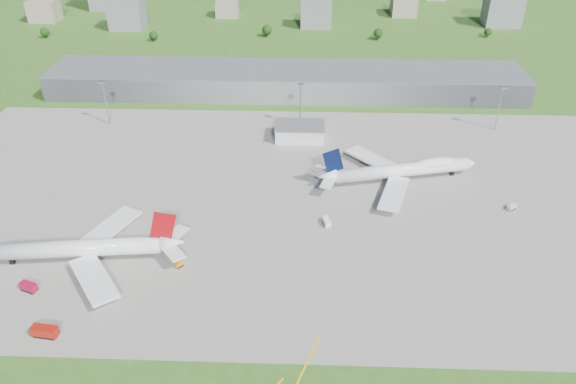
{
  "coord_description": "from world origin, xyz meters",
  "views": [
    {
      "loc": [
        13.54,
        -174.7,
        142.24
      ],
      "look_at": [
        6.09,
        31.75,
        9.0
      ],
      "focal_mm": 35.0,
      "sensor_mm": 36.0,
      "label": 1
    }
  ],
  "objects_px": {
    "fire_truck": "(45,332)",
    "tug_yellow": "(179,265)",
    "van_white_near": "(326,222)",
    "van_white_far": "(512,207)",
    "airliner_red_twin": "(85,249)",
    "airliner_blue_quad": "(402,170)",
    "crash_tender": "(29,287)"
  },
  "relations": [
    {
      "from": "airliner_blue_quad",
      "to": "van_white_far",
      "type": "xyz_separation_m",
      "value": [
        46.1,
        -23.03,
        -4.55
      ]
    },
    {
      "from": "airliner_red_twin",
      "to": "tug_yellow",
      "type": "xyz_separation_m",
      "value": [
        36.74,
        -2.44,
        -4.9
      ]
    },
    {
      "from": "airliner_blue_quad",
      "to": "fire_truck",
      "type": "bearing_deg",
      "value": -154.46
    },
    {
      "from": "airliner_red_twin",
      "to": "crash_tender",
      "type": "xyz_separation_m",
      "value": [
        -15.51,
        -17.87,
        -4.14
      ]
    },
    {
      "from": "crash_tender",
      "to": "van_white_far",
      "type": "height_order",
      "value": "crash_tender"
    },
    {
      "from": "crash_tender",
      "to": "van_white_near",
      "type": "xyz_separation_m",
      "value": [
        109.94,
        45.06,
        -0.24
      ]
    },
    {
      "from": "fire_truck",
      "to": "van_white_near",
      "type": "relative_size",
      "value": 1.48
    },
    {
      "from": "tug_yellow",
      "to": "van_white_near",
      "type": "relative_size",
      "value": 0.64
    },
    {
      "from": "airliner_red_twin",
      "to": "van_white_near",
      "type": "height_order",
      "value": "airliner_red_twin"
    },
    {
      "from": "airliner_blue_quad",
      "to": "van_white_near",
      "type": "distance_m",
      "value": 52.68
    },
    {
      "from": "airliner_blue_quad",
      "to": "airliner_red_twin",
      "type": "bearing_deg",
      "value": -166.42
    },
    {
      "from": "airliner_blue_quad",
      "to": "tug_yellow",
      "type": "distance_m",
      "value": 115.95
    },
    {
      "from": "fire_truck",
      "to": "tug_yellow",
      "type": "bearing_deg",
      "value": 51.82
    },
    {
      "from": "crash_tender",
      "to": "van_white_far",
      "type": "xyz_separation_m",
      "value": [
        192.7,
        59.62,
        -0.47
      ]
    },
    {
      "from": "tug_yellow",
      "to": "van_white_near",
      "type": "xyz_separation_m",
      "value": [
        57.7,
        29.63,
        0.52
      ]
    },
    {
      "from": "airliner_red_twin",
      "to": "fire_truck",
      "type": "distance_m",
      "value": 39.43
    },
    {
      "from": "fire_truck",
      "to": "van_white_near",
      "type": "xyz_separation_m",
      "value": [
        95.21,
        66.42,
        -0.49
      ]
    },
    {
      "from": "van_white_near",
      "to": "van_white_far",
      "type": "distance_m",
      "value": 84.03
    },
    {
      "from": "tug_yellow",
      "to": "van_white_far",
      "type": "bearing_deg",
      "value": -30.75
    },
    {
      "from": "crash_tender",
      "to": "tug_yellow",
      "type": "relative_size",
      "value": 1.78
    },
    {
      "from": "airliner_blue_quad",
      "to": "tug_yellow",
      "type": "relative_size",
      "value": 19.97
    },
    {
      "from": "airliner_blue_quad",
      "to": "crash_tender",
      "type": "bearing_deg",
      "value": -163.31
    },
    {
      "from": "van_white_far",
      "to": "tug_yellow",
      "type": "bearing_deg",
      "value": 162.71
    },
    {
      "from": "airliner_blue_quad",
      "to": "tug_yellow",
      "type": "height_order",
      "value": "airliner_blue_quad"
    },
    {
      "from": "airliner_red_twin",
      "to": "fire_truck",
      "type": "xyz_separation_m",
      "value": [
        -0.77,
        -39.23,
        -3.89
      ]
    },
    {
      "from": "airliner_blue_quad",
      "to": "van_white_far",
      "type": "distance_m",
      "value": 51.74
    },
    {
      "from": "airliner_red_twin",
      "to": "van_white_far",
      "type": "distance_m",
      "value": 182.1
    },
    {
      "from": "fire_truck",
      "to": "crash_tender",
      "type": "bearing_deg",
      "value": 131.98
    },
    {
      "from": "fire_truck",
      "to": "van_white_far",
      "type": "xyz_separation_m",
      "value": [
        177.97,
        80.98,
        -0.72
      ]
    },
    {
      "from": "tug_yellow",
      "to": "airliner_blue_quad",
      "type": "bearing_deg",
      "value": -12.75
    },
    {
      "from": "tug_yellow",
      "to": "van_white_far",
      "type": "xyz_separation_m",
      "value": [
        140.45,
        44.19,
        0.29
      ]
    },
    {
      "from": "airliner_red_twin",
      "to": "fire_truck",
      "type": "bearing_deg",
      "value": 82.72
    }
  ]
}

